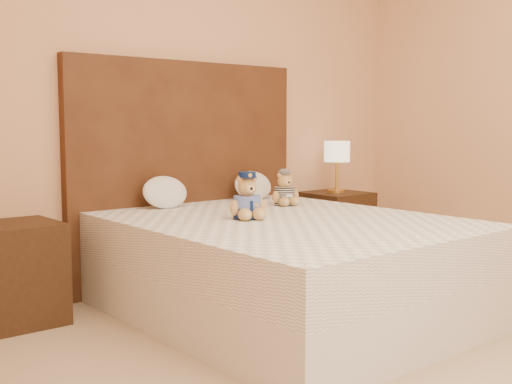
% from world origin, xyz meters
% --- Properties ---
extents(ground, '(4.00, 4.50, 0.00)m').
position_xyz_m(ground, '(0.00, 0.00, 0.00)').
color(ground, tan).
rests_on(ground, ground).
extents(bed, '(1.60, 2.00, 0.55)m').
position_xyz_m(bed, '(0.00, 1.20, 0.28)').
color(bed, white).
rests_on(bed, ground).
extents(headboard, '(1.75, 0.08, 1.50)m').
position_xyz_m(headboard, '(0.00, 2.21, 0.75)').
color(headboard, '#4E2C17').
rests_on(headboard, ground).
extents(nightstand_left, '(0.45, 0.45, 0.55)m').
position_xyz_m(nightstand_left, '(-1.25, 2.00, 0.28)').
color(nightstand_left, '#351F11').
rests_on(nightstand_left, ground).
extents(nightstand_right, '(0.45, 0.45, 0.55)m').
position_xyz_m(nightstand_right, '(1.25, 2.00, 0.28)').
color(nightstand_right, '#351F11').
rests_on(nightstand_right, ground).
extents(lamp, '(0.20, 0.20, 0.40)m').
position_xyz_m(lamp, '(1.25, 2.00, 0.85)').
color(lamp, gold).
rests_on(lamp, nightstand_right).
extents(teddy_police, '(0.28, 0.27, 0.26)m').
position_xyz_m(teddy_police, '(-0.18, 1.33, 0.68)').
color(teddy_police, '#B68E46').
rests_on(teddy_police, bed).
extents(teddy_prisoner, '(0.24, 0.23, 0.22)m').
position_xyz_m(teddy_prisoner, '(0.40, 1.66, 0.66)').
color(teddy_prisoner, '#B68E46').
rests_on(teddy_prisoner, bed).
extents(pillow_left, '(0.31, 0.20, 0.22)m').
position_xyz_m(pillow_left, '(-0.29, 2.03, 0.66)').
color(pillow_left, white).
rests_on(pillow_left, bed).
extents(pillow_right, '(0.31, 0.20, 0.22)m').
position_xyz_m(pillow_right, '(0.43, 2.03, 0.66)').
color(pillow_right, white).
rests_on(pillow_right, bed).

